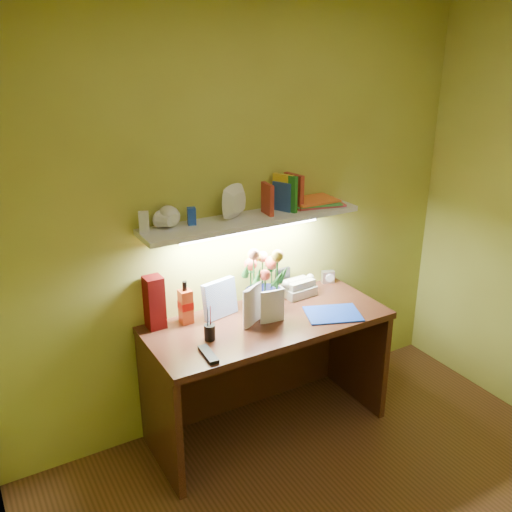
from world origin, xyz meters
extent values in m
cube|color=#36180E|center=(0.00, 1.20, 0.38)|extent=(1.40, 0.60, 0.75)
cube|color=silver|center=(0.61, 1.45, 0.79)|extent=(0.09, 0.06, 0.08)
cube|color=#570909|center=(-0.58, 1.44, 0.90)|extent=(0.10, 0.10, 0.30)
cylinder|color=black|center=(-0.39, 1.16, 0.82)|extent=(0.07, 0.07, 0.15)
cube|color=black|center=(-0.47, 1.01, 0.76)|extent=(0.06, 0.18, 0.02)
cube|color=#1A40BA|center=(0.36, 1.07, 0.75)|extent=(0.37, 0.32, 0.01)
imported|color=silver|center=(-0.18, 1.16, 0.87)|extent=(0.16, 0.09, 0.23)
imported|color=white|center=(-0.07, 1.17, 0.85)|extent=(0.14, 0.04, 0.20)
cube|color=white|center=(0.00, 1.38, 1.30)|extent=(1.30, 0.25, 0.03)
imported|color=white|center=(-0.46, 1.39, 1.36)|extent=(0.13, 0.13, 0.09)
imported|color=white|center=(-0.48, 1.39, 1.36)|extent=(0.12, 0.12, 0.09)
imported|color=white|center=(-0.09, 1.37, 1.34)|extent=(0.26, 0.26, 0.05)
cube|color=white|center=(-0.61, 1.42, 1.37)|extent=(0.06, 0.06, 0.11)
cube|color=#1A40BA|center=(-0.35, 1.42, 1.36)|extent=(0.05, 0.04, 0.10)
cube|color=#AA3326|center=(0.10, 1.38, 1.40)|extent=(0.03, 0.12, 0.18)
cube|color=yellow|center=(0.22, 1.40, 1.42)|extent=(0.08, 0.13, 0.21)
cube|color=#254A94|center=(0.21, 1.40, 1.40)|extent=(0.07, 0.12, 0.17)
cube|color=#247624|center=(0.23, 1.38, 1.42)|extent=(0.06, 0.14, 0.21)
cube|color=#AA3326|center=(0.29, 1.40, 1.42)|extent=(0.05, 0.15, 0.20)
cube|color=#E25369|center=(0.46, 1.41, 1.32)|extent=(0.34, 0.28, 0.01)
cube|color=#4CB858|center=(0.44, 1.40, 1.33)|extent=(0.32, 0.27, 0.01)
cube|color=orange|center=(0.43, 1.39, 1.35)|extent=(0.28, 0.21, 0.01)
camera|label=1|loc=(-1.51, -1.27, 2.27)|focal=40.00mm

